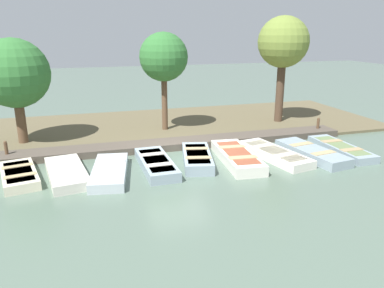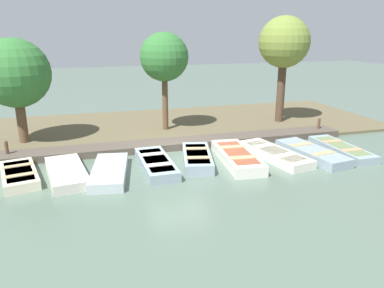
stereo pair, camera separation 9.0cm
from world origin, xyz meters
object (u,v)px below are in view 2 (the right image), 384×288
(rowboat_5, at_px, (237,157))
(park_tree_left, at_px, (164,58))
(rowboat_0, at_px, (19,175))
(rowboat_6, at_px, (274,154))
(park_tree_center, at_px, (284,44))
(rowboat_3, at_px, (156,164))
(rowboat_7, at_px, (312,153))
(rowboat_8, at_px, (341,149))
(rowboat_1, at_px, (67,172))
(rowboat_2, at_px, (109,171))
(mooring_post_far, at_px, (319,126))
(rowboat_4, at_px, (197,158))
(park_tree_far_left, at_px, (15,74))
(mooring_post_near, at_px, (7,151))

(rowboat_5, distance_m, park_tree_left, 6.47)
(rowboat_0, xyz_separation_m, rowboat_6, (0.43, 9.48, 0.00))
(rowboat_0, height_order, park_tree_center, park_tree_center)
(rowboat_3, bearing_deg, park_tree_left, 162.52)
(rowboat_7, xyz_separation_m, park_tree_left, (-5.55, -4.79, 3.45))
(park_tree_left, bearing_deg, rowboat_8, 49.80)
(rowboat_6, bearing_deg, park_tree_left, -158.89)
(rowboat_6, relative_size, rowboat_8, 1.09)
(rowboat_1, xyz_separation_m, rowboat_2, (0.29, 1.45, -0.00))
(rowboat_5, xyz_separation_m, rowboat_6, (-0.02, 1.62, -0.04))
(rowboat_1, distance_m, mooring_post_far, 11.94)
(rowboat_2, distance_m, rowboat_5, 4.86)
(rowboat_1, xyz_separation_m, rowboat_4, (-0.12, 4.79, 0.03))
(rowboat_4, distance_m, park_tree_left, 5.98)
(rowboat_0, xyz_separation_m, park_tree_far_left, (-4.32, -0.36, 2.97))
(park_tree_far_left, bearing_deg, mooring_post_near, -8.78)
(rowboat_8, relative_size, park_tree_left, 0.69)
(rowboat_6, bearing_deg, rowboat_1, -102.62)
(rowboat_0, xyz_separation_m, park_tree_center, (-4.73, 12.51, 4.07))
(mooring_post_near, bearing_deg, rowboat_3, 65.83)
(rowboat_0, bearing_deg, park_tree_left, 115.40)
(rowboat_7, bearing_deg, mooring_post_near, -112.36)
(rowboat_0, bearing_deg, rowboat_5, 74.44)
(rowboat_4, xyz_separation_m, park_tree_far_left, (-4.44, -6.71, 2.93))
(rowboat_3, distance_m, rowboat_5, 3.16)
(mooring_post_near, xyz_separation_m, park_tree_left, (-2.62, 6.88, 3.22))
(rowboat_7, relative_size, park_tree_center, 0.62)
(rowboat_7, height_order, mooring_post_near, mooring_post_near)
(park_tree_center, bearing_deg, park_tree_left, -90.40)
(rowboat_4, bearing_deg, rowboat_3, -71.67)
(rowboat_4, height_order, rowboat_8, rowboat_4)
(rowboat_1, bearing_deg, rowboat_4, 82.75)
(rowboat_1, distance_m, rowboat_4, 4.79)
(rowboat_8, xyz_separation_m, mooring_post_far, (-2.73, 0.73, 0.26))
(mooring_post_near, xyz_separation_m, park_tree_center, (-2.57, 13.20, 3.81))
(rowboat_2, relative_size, rowboat_7, 0.94)
(rowboat_4, xyz_separation_m, rowboat_5, (0.33, 1.51, 0.00))
(rowboat_8, height_order, mooring_post_near, mooring_post_near)
(rowboat_5, height_order, park_tree_left, park_tree_left)
(rowboat_7, relative_size, mooring_post_near, 4.15)
(rowboat_5, bearing_deg, mooring_post_far, 120.77)
(rowboat_3, bearing_deg, park_tree_center, 121.44)
(park_tree_center, bearing_deg, rowboat_0, -69.29)
(rowboat_4, relative_size, rowboat_8, 0.92)
(park_tree_left, height_order, park_tree_center, park_tree_center)
(rowboat_1, relative_size, rowboat_6, 0.89)
(rowboat_8, xyz_separation_m, park_tree_center, (-5.31, -0.01, 4.08))
(rowboat_1, relative_size, rowboat_4, 1.05)
(rowboat_5, height_order, rowboat_8, rowboat_5)
(park_tree_left, bearing_deg, rowboat_0, -52.32)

